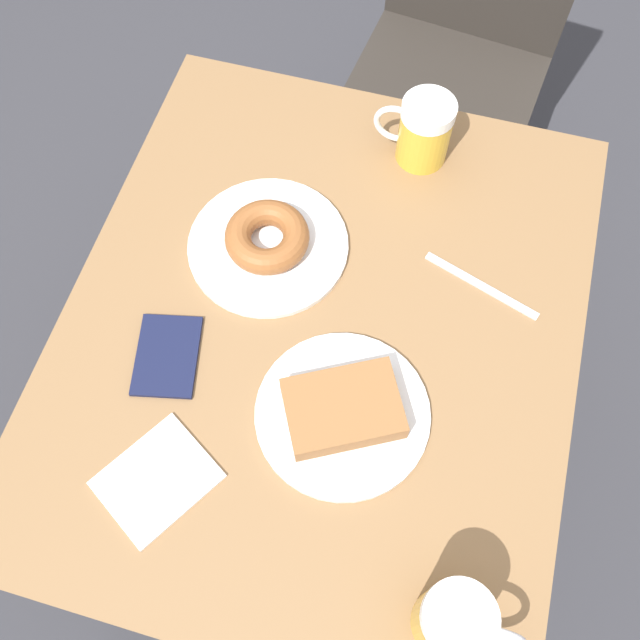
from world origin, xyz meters
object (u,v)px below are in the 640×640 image
at_px(beer_mug_center, 423,131).
at_px(napkin_folded, 157,480).
at_px(chair, 465,18).
at_px(plate_with_cake, 343,411).
at_px(plate_with_donut, 268,241).
at_px(fork, 481,286).
at_px(passport_near_edge, 167,356).
at_px(beer_mug_left, 455,621).

bearing_deg(beer_mug_center, napkin_folded, -109.56).
bearing_deg(chair, napkin_folded, -94.93).
bearing_deg(plate_with_cake, plate_with_donut, 127.77).
distance_m(fork, passport_near_edge, 0.48).
height_order(plate_with_cake, beer_mug_left, beer_mug_left).
bearing_deg(fork, beer_mug_center, 123.23).
height_order(plate_with_cake, plate_with_donut, plate_with_donut).
bearing_deg(plate_with_donut, chair, 74.68).
height_order(beer_mug_center, fork, beer_mug_center).
relative_size(beer_mug_center, passport_near_edge, 0.90).
height_order(beer_mug_left, napkin_folded, beer_mug_left).
relative_size(napkin_folded, fork, 1.00).
distance_m(chair, fork, 0.74).
xyz_separation_m(plate_with_cake, beer_mug_left, (0.19, -0.22, 0.04)).
distance_m(plate_with_cake, beer_mug_center, 0.47).
bearing_deg(passport_near_edge, plate_with_cake, -3.81).
xyz_separation_m(plate_with_donut, napkin_folded, (-0.03, -0.39, -0.02)).
height_order(beer_mug_left, fork, beer_mug_left).
bearing_deg(beer_mug_left, fork, 94.91).
xyz_separation_m(chair, plate_with_cake, (-0.02, -0.97, 0.15)).
bearing_deg(napkin_folded, passport_near_edge, 106.47).
distance_m(plate_with_donut, fork, 0.33).
relative_size(plate_with_donut, fork, 1.35).
bearing_deg(fork, napkin_folded, -131.96).
relative_size(plate_with_donut, passport_near_edge, 1.75).
bearing_deg(plate_with_donut, napkin_folded, -95.15).
bearing_deg(plate_with_donut, fork, 3.51).
distance_m(beer_mug_left, passport_near_edge, 0.52).
bearing_deg(napkin_folded, plate_with_donut, 84.85).
xyz_separation_m(plate_with_donut, beer_mug_left, (0.37, -0.46, 0.04)).
distance_m(chair, passport_near_edge, 1.00).
bearing_deg(plate_with_donut, passport_near_edge, -111.67).
xyz_separation_m(chair, beer_mug_center, (-0.01, -0.49, 0.20)).
bearing_deg(beer_mug_left, passport_near_edge, 152.11).
xyz_separation_m(beer_mug_center, napkin_folded, (-0.22, -0.62, -0.06)).
relative_size(chair, passport_near_edge, 6.76).
xyz_separation_m(plate_with_donut, beer_mug_center, (0.19, 0.24, 0.04)).
height_order(plate_with_donut, napkin_folded, plate_with_donut).
relative_size(plate_with_cake, beer_mug_center, 1.90).
height_order(plate_with_cake, napkin_folded, plate_with_cake).
distance_m(napkin_folded, passport_near_edge, 0.18).
relative_size(beer_mug_left, napkin_folded, 0.69).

